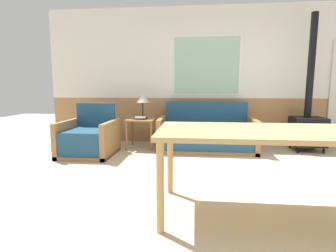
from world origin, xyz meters
TOP-DOWN VIEW (x-y plane):
  - ground_plane at (0.00, 0.00)m, footprint 16.00×16.00m
  - wall_back at (-0.02, 2.63)m, footprint 7.20×0.09m
  - couch at (-0.37, 2.00)m, footprint 1.72×0.89m
  - armchair at (-2.35, 1.42)m, footprint 0.84×0.85m
  - side_table at (-1.58, 2.01)m, footprint 0.51×0.51m
  - table_lamp at (-1.57, 2.10)m, footprint 0.25×0.25m
  - book_stack at (-1.57, 1.93)m, footprint 0.23×0.17m
  - dining_table at (0.06, -0.46)m, footprint 1.91×0.91m
  - wood_stove at (1.42, 2.11)m, footprint 0.53×0.49m

SIDE VIEW (x-z plane):
  - ground_plane at x=0.00m, z-range 0.00..0.00m
  - couch at x=-0.37m, z-range -0.16..0.69m
  - armchair at x=-2.35m, z-range -0.16..0.69m
  - side_table at x=-1.58m, z-range 0.18..0.73m
  - wood_stove at x=1.42m, z-range -0.66..1.73m
  - book_stack at x=-1.57m, z-range 0.55..0.60m
  - dining_table at x=0.06m, z-range 0.31..1.08m
  - table_lamp at x=-1.57m, z-range 0.68..1.16m
  - wall_back at x=-0.02m, z-range 0.01..2.71m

